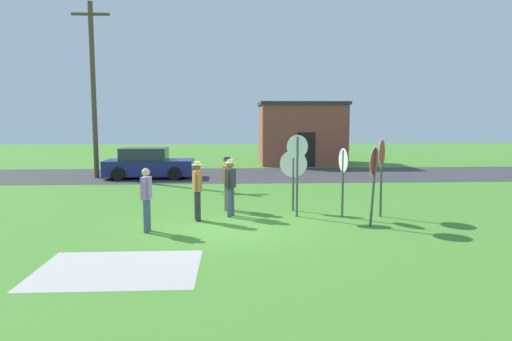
{
  "coord_description": "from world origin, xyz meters",
  "views": [
    {
      "loc": [
        0.19,
        -12.27,
        3.01
      ],
      "look_at": [
        0.94,
        2.4,
        1.3
      ],
      "focal_mm": 32.21,
      "sensor_mm": 36.0,
      "label": 1
    }
  ],
  "objects_px": {
    "stop_sign_tallest": "(343,171)",
    "person_with_sunhat": "(231,184)",
    "utility_pole": "(93,88)",
    "parked_car_on_street": "(148,164)",
    "stop_sign_far_back": "(293,170)",
    "person_in_teal": "(197,187)",
    "person_in_blue": "(146,196)",
    "stop_sign_center_cluster": "(382,163)",
    "stop_sign_rear_left": "(297,161)",
    "person_in_dark_shirt": "(227,180)",
    "stop_sign_leaning_left": "(374,172)"
  },
  "relations": [
    {
      "from": "utility_pole",
      "to": "person_in_blue",
      "type": "xyz_separation_m",
      "value": [
        4.53,
        -11.13,
        -3.5
      ]
    },
    {
      "from": "stop_sign_tallest",
      "to": "person_with_sunhat",
      "type": "distance_m",
      "value": 3.41
    },
    {
      "from": "utility_pole",
      "to": "stop_sign_tallest",
      "type": "distance_m",
      "value": 14.29
    },
    {
      "from": "stop_sign_far_back",
      "to": "stop_sign_tallest",
      "type": "distance_m",
      "value": 1.75
    },
    {
      "from": "parked_car_on_street",
      "to": "stop_sign_center_cluster",
      "type": "xyz_separation_m",
      "value": [
        8.68,
        -9.38,
        0.94
      ]
    },
    {
      "from": "stop_sign_center_cluster",
      "to": "person_in_dark_shirt",
      "type": "distance_m",
      "value": 4.87
    },
    {
      "from": "utility_pole",
      "to": "person_in_teal",
      "type": "xyz_separation_m",
      "value": [
        5.76,
        -9.88,
        -3.47
      ]
    },
    {
      "from": "utility_pole",
      "to": "stop_sign_rear_left",
      "type": "relative_size",
      "value": 3.43
    },
    {
      "from": "stop_sign_center_cluster",
      "to": "person_in_blue",
      "type": "bearing_deg",
      "value": -167.19
    },
    {
      "from": "stop_sign_far_back",
      "to": "parked_car_on_street",
      "type": "bearing_deg",
      "value": 126.45
    },
    {
      "from": "person_in_dark_shirt",
      "to": "person_in_blue",
      "type": "height_order",
      "value": "person_in_dark_shirt"
    },
    {
      "from": "stop_sign_tallest",
      "to": "person_in_blue",
      "type": "relative_size",
      "value": 1.24
    },
    {
      "from": "person_in_dark_shirt",
      "to": "stop_sign_tallest",
      "type": "bearing_deg",
      "value": -20.0
    },
    {
      "from": "person_in_teal",
      "to": "person_in_blue",
      "type": "xyz_separation_m",
      "value": [
        -1.23,
        -1.25,
        -0.03
      ]
    },
    {
      "from": "stop_sign_far_back",
      "to": "person_in_teal",
      "type": "bearing_deg",
      "value": -155.76
    },
    {
      "from": "utility_pole",
      "to": "parked_car_on_street",
      "type": "xyz_separation_m",
      "value": [
        2.6,
        -0.22,
        -3.76
      ]
    },
    {
      "from": "stop_sign_rear_left",
      "to": "stop_sign_center_cluster",
      "type": "height_order",
      "value": "stop_sign_rear_left"
    },
    {
      "from": "stop_sign_rear_left",
      "to": "person_with_sunhat",
      "type": "height_order",
      "value": "stop_sign_rear_left"
    },
    {
      "from": "stop_sign_rear_left",
      "to": "person_in_dark_shirt",
      "type": "relative_size",
      "value": 1.43
    },
    {
      "from": "parked_car_on_street",
      "to": "person_in_dark_shirt",
      "type": "xyz_separation_m",
      "value": [
        4.01,
        -8.17,
        0.3
      ]
    },
    {
      "from": "stop_sign_far_back",
      "to": "person_in_teal",
      "type": "height_order",
      "value": "stop_sign_far_back"
    },
    {
      "from": "utility_pole",
      "to": "person_with_sunhat",
      "type": "height_order",
      "value": "utility_pole"
    },
    {
      "from": "stop_sign_rear_left",
      "to": "person_in_dark_shirt",
      "type": "distance_m",
      "value": 2.49
    },
    {
      "from": "stop_sign_leaning_left",
      "to": "stop_sign_tallest",
      "type": "height_order",
      "value": "stop_sign_leaning_left"
    },
    {
      "from": "stop_sign_center_cluster",
      "to": "person_in_dark_shirt",
      "type": "bearing_deg",
      "value": 165.46
    },
    {
      "from": "person_with_sunhat",
      "to": "stop_sign_far_back",
      "type": "bearing_deg",
      "value": 21.61
    },
    {
      "from": "stop_sign_far_back",
      "to": "stop_sign_tallest",
      "type": "bearing_deg",
      "value": -39.69
    },
    {
      "from": "stop_sign_center_cluster",
      "to": "person_in_teal",
      "type": "xyz_separation_m",
      "value": [
        -5.51,
        -0.28,
        -0.65
      ]
    },
    {
      "from": "parked_car_on_street",
      "to": "stop_sign_tallest",
      "type": "bearing_deg",
      "value": -51.55
    },
    {
      "from": "person_with_sunhat",
      "to": "person_in_teal",
      "type": "relative_size",
      "value": 1.0
    },
    {
      "from": "person_in_teal",
      "to": "person_in_blue",
      "type": "bearing_deg",
      "value": -134.52
    },
    {
      "from": "stop_sign_tallest",
      "to": "stop_sign_rear_left",
      "type": "bearing_deg",
      "value": 172.02
    },
    {
      "from": "utility_pole",
      "to": "person_in_blue",
      "type": "distance_m",
      "value": 12.52
    },
    {
      "from": "parked_car_on_street",
      "to": "person_in_blue",
      "type": "height_order",
      "value": "person_in_blue"
    },
    {
      "from": "utility_pole",
      "to": "person_in_teal",
      "type": "bearing_deg",
      "value": -59.74
    },
    {
      "from": "stop_sign_far_back",
      "to": "stop_sign_center_cluster",
      "type": "bearing_deg",
      "value": -22.75
    },
    {
      "from": "utility_pole",
      "to": "stop_sign_center_cluster",
      "type": "distance_m",
      "value": 15.07
    },
    {
      "from": "utility_pole",
      "to": "parked_car_on_street",
      "type": "distance_m",
      "value": 4.58
    },
    {
      "from": "stop_sign_leaning_left",
      "to": "person_in_teal",
      "type": "distance_m",
      "value": 5.01
    },
    {
      "from": "stop_sign_leaning_left",
      "to": "stop_sign_tallest",
      "type": "relative_size",
      "value": 1.06
    },
    {
      "from": "parked_car_on_street",
      "to": "person_with_sunhat",
      "type": "bearing_deg",
      "value": -65.65
    },
    {
      "from": "stop_sign_tallest",
      "to": "person_in_teal",
      "type": "xyz_separation_m",
      "value": [
        -4.33,
        -0.22,
        -0.43
      ]
    },
    {
      "from": "stop_sign_center_cluster",
      "to": "person_in_dark_shirt",
      "type": "xyz_separation_m",
      "value": [
        -4.67,
        1.21,
        -0.65
      ]
    },
    {
      "from": "parked_car_on_street",
      "to": "stop_sign_rear_left",
      "type": "bearing_deg",
      "value": -56.43
    },
    {
      "from": "stop_sign_leaning_left",
      "to": "utility_pole",
      "type": "bearing_deg",
      "value": 134.39
    },
    {
      "from": "stop_sign_far_back",
      "to": "stop_sign_tallest",
      "type": "height_order",
      "value": "stop_sign_tallest"
    },
    {
      "from": "stop_sign_leaning_left",
      "to": "person_in_dark_shirt",
      "type": "bearing_deg",
      "value": 148.39
    },
    {
      "from": "person_in_teal",
      "to": "person_in_blue",
      "type": "relative_size",
      "value": 1.03
    },
    {
      "from": "stop_sign_tallest",
      "to": "stop_sign_center_cluster",
      "type": "bearing_deg",
      "value": 2.79
    },
    {
      "from": "parked_car_on_street",
      "to": "stop_sign_tallest",
      "type": "relative_size",
      "value": 2.06
    }
  ]
}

